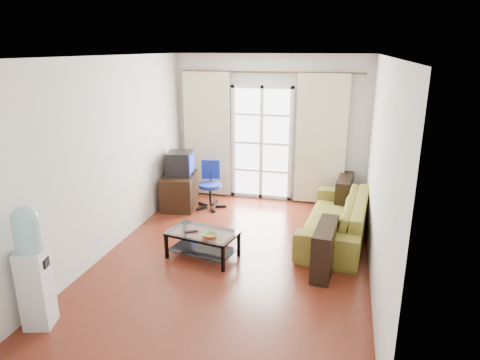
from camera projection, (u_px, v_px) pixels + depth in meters
name	position (u px, v px, depth m)	size (l,w,h in m)	color
floor	(235.00, 257.00, 5.96)	(5.20, 5.20, 0.00)	maroon
ceiling	(234.00, 56.00, 5.15)	(5.20, 5.20, 0.00)	white
wall_back	(270.00, 129.00, 7.96)	(3.60, 0.02, 2.70)	silver
wall_front	(145.00, 253.00, 3.15)	(3.60, 0.02, 2.70)	silver
wall_left	(110.00, 156.00, 5.97)	(0.02, 5.20, 2.70)	silver
wall_right	(379.00, 174.00, 5.14)	(0.02, 5.20, 2.70)	silver
french_door	(262.00, 143.00, 8.03)	(1.16, 0.06, 2.15)	white
curtain_rod	(270.00, 72.00, 7.57)	(0.04, 0.04, 3.30)	#4C3F2D
curtain_left	(207.00, 135.00, 8.18)	(0.90, 0.07, 2.35)	beige
curtain_right	(321.00, 141.00, 7.68)	(0.90, 0.07, 2.35)	beige
radiator	(310.00, 186.00, 7.99)	(0.64, 0.12, 0.64)	gray
sofa	(336.00, 217.00, 6.52)	(1.06, 2.28, 0.65)	brown
coffee_table	(203.00, 241.00, 5.90)	(1.02, 0.71, 0.38)	silver
bowl	(210.00, 236.00, 5.69)	(0.26, 0.26, 0.05)	#34904C
book	(203.00, 236.00, 5.71)	(0.21, 0.26, 0.02)	#AE3515
remote	(192.00, 231.00, 5.85)	(0.18, 0.05, 0.02)	black
tv_stand	(179.00, 191.00, 7.78)	(0.55, 0.83, 0.61)	black
crt_tv	(179.00, 163.00, 7.64)	(0.52, 0.52, 0.42)	black
task_chair	(211.00, 194.00, 7.77)	(0.69, 0.69, 0.85)	black
water_cooler	(32.00, 265.00, 4.31)	(0.33, 0.33, 1.34)	silver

